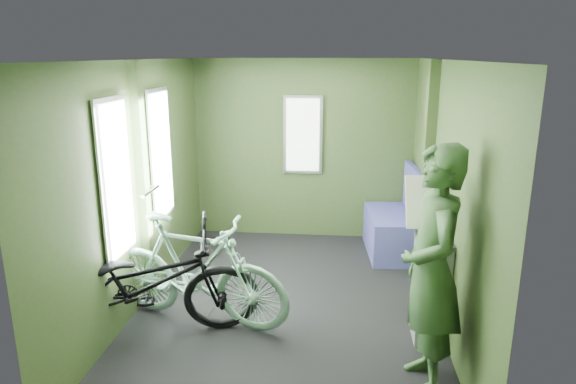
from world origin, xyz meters
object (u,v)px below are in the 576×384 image
Objects in this scene: bicycle_black at (149,336)px; bicycle_mint at (197,324)px; passenger at (431,271)px; waste_box at (430,289)px; bench_seat at (394,228)px.

bicycle_mint is (0.36, 0.25, 0.00)m from bicycle_black.
bicycle_black is at bearing -104.20° from passenger.
passenger is at bearing -113.86° from bicycle_black.
bench_seat is at bearing 93.32° from waste_box.
passenger is at bearing -94.92° from bench_seat.
passenger reaches higher than waste_box.
waste_box is 0.84× the size of bench_seat.
bicycle_black is 1.09× the size of bicycle_mint.
bicycle_black is at bearing -140.73° from bench_seat.
passenger reaches higher than bicycle_mint.
bicycle_black is 0.43m from bicycle_mint.
bicycle_black is 2.14× the size of waste_box.
bicycle_mint is 2.07m from waste_box.
bicycle_mint is 2.20m from passenger.
waste_box reaches higher than bicycle_mint.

